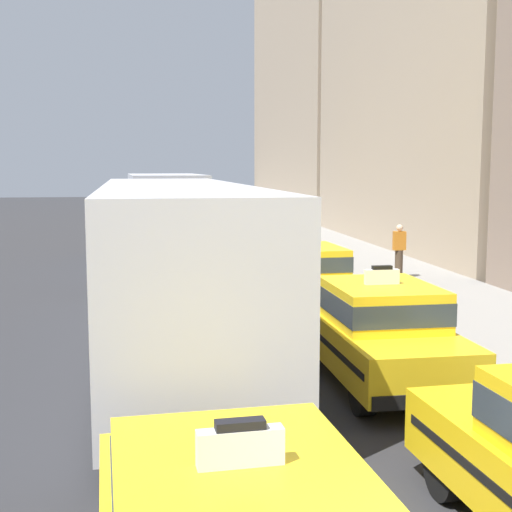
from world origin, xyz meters
The scene contains 10 objects.
lane_stripe_left_right centered at (0.00, 20.00, 0.00)m, with size 0.14×80.00×0.01m, color silver.
sidewalk_curb centered at (5.60, 15.00, 0.07)m, with size 4.00×90.00×0.15m, color gray.
bus_left_second centered at (-1.68, 10.42, 1.82)m, with size 2.74×11.25×3.22m.
box_truck_left_third centered at (-1.54, 21.59, 1.78)m, with size 2.55×7.06×3.27m.
taxi_right_second centered at (1.55, 8.28, 0.88)m, with size 1.85×4.57×1.96m.
taxi_right_third centered at (1.56, 13.72, 0.88)m, with size 1.99×4.63×1.96m.
taxi_right_fourth centered at (1.58, 19.77, 0.88)m, with size 1.82×4.56×1.96m.
sedan_right_fifth centered at (1.78, 24.82, 0.85)m, with size 1.76×4.30×1.58m.
taxi_right_sixth centered at (1.72, 29.95, 0.88)m, with size 1.87×4.58×1.96m.
pedestrian_near_crosswalk centered at (5.41, 17.76, 0.98)m, with size 0.36×0.24×1.64m.
Camera 1 is at (-2.21, -2.62, 3.56)m, focal length 49.67 mm.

